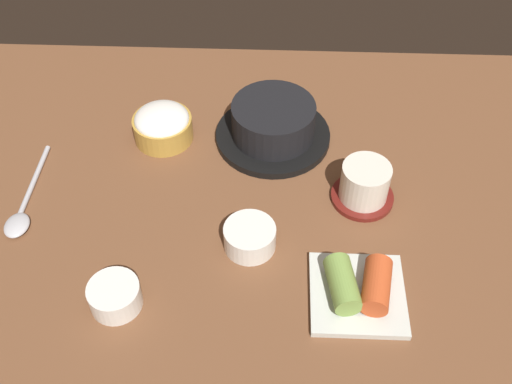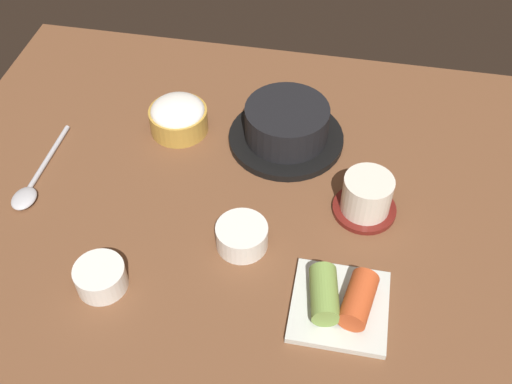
# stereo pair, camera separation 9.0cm
# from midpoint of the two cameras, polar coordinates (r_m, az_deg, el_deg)

# --- Properties ---
(dining_table) EXTENTS (1.00, 0.76, 0.02)m
(dining_table) POSITION_cam_midpoint_polar(r_m,az_deg,el_deg) (0.94, -3.89, -0.84)
(dining_table) COLOR brown
(dining_table) RESTS_ON ground
(stone_pot) EXTENTS (0.19, 0.19, 0.07)m
(stone_pot) POSITION_cam_midpoint_polar(r_m,az_deg,el_deg) (1.00, -0.97, 6.24)
(stone_pot) COLOR black
(stone_pot) RESTS_ON dining_table
(rice_bowl) EXTENTS (0.10, 0.10, 0.06)m
(rice_bowl) POSITION_cam_midpoint_polar(r_m,az_deg,el_deg) (1.03, -11.20, 6.05)
(rice_bowl) COLOR #B78C38
(rice_bowl) RESTS_ON dining_table
(tea_cup_with_saucer) EXTENTS (0.09, 0.09, 0.07)m
(tea_cup_with_saucer) POSITION_cam_midpoint_polar(r_m,az_deg,el_deg) (0.91, 7.32, 0.40)
(tea_cup_with_saucer) COLOR maroon
(tea_cup_with_saucer) RESTS_ON dining_table
(banchan_cup_center) EXTENTS (0.07, 0.07, 0.04)m
(banchan_cup_center) POSITION_cam_midpoint_polar(r_m,az_deg,el_deg) (0.86, -3.59, -4.35)
(banchan_cup_center) COLOR white
(banchan_cup_center) RESTS_ON dining_table
(kimchi_plate) EXTENTS (0.13, 0.13, 0.05)m
(kimchi_plate) POSITION_cam_midpoint_polar(r_m,az_deg,el_deg) (0.82, 6.39, -9.14)
(kimchi_plate) COLOR silver
(kimchi_plate) RESTS_ON dining_table
(side_bowl_near) EXTENTS (0.07, 0.07, 0.04)m
(side_bowl_near) POSITION_cam_midpoint_polar(r_m,az_deg,el_deg) (0.83, -16.08, -9.42)
(side_bowl_near) COLOR white
(side_bowl_near) RESTS_ON dining_table
(spoon) EXTENTS (0.04, 0.19, 0.01)m
(spoon) POSITION_cam_midpoint_polar(r_m,az_deg,el_deg) (0.99, -23.40, -1.79)
(spoon) COLOR #B7B7BC
(spoon) RESTS_ON dining_table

